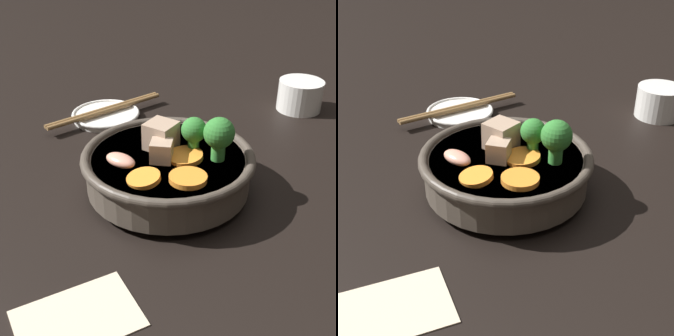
% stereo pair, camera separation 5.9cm
% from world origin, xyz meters
% --- Properties ---
extents(ground_plane, '(3.00, 3.00, 0.00)m').
position_xyz_m(ground_plane, '(0.00, 0.00, 0.00)').
color(ground_plane, black).
extents(stirfry_bowl, '(0.22, 0.22, 0.11)m').
position_xyz_m(stirfry_bowl, '(0.00, -0.00, 0.04)').
color(stirfry_bowl, '#51473D').
rests_on(stirfry_bowl, ground_plane).
extents(side_saucer, '(0.11, 0.11, 0.01)m').
position_xyz_m(side_saucer, '(-0.01, 0.25, 0.01)').
color(side_saucer, white).
rests_on(side_saucer, ground_plane).
extents(tea_cup, '(0.08, 0.08, 0.05)m').
position_xyz_m(tea_cup, '(0.31, 0.16, 0.03)').
color(tea_cup, white).
rests_on(tea_cup, ground_plane).
extents(napkin, '(0.12, 0.09, 0.00)m').
position_xyz_m(napkin, '(-0.16, -0.16, 0.00)').
color(napkin, beige).
rests_on(napkin, ground_plane).
extents(chopsticks_pair, '(0.21, 0.08, 0.01)m').
position_xyz_m(chopsticks_pair, '(-0.01, 0.25, 0.02)').
color(chopsticks_pair, olive).
rests_on(chopsticks_pair, side_saucer).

